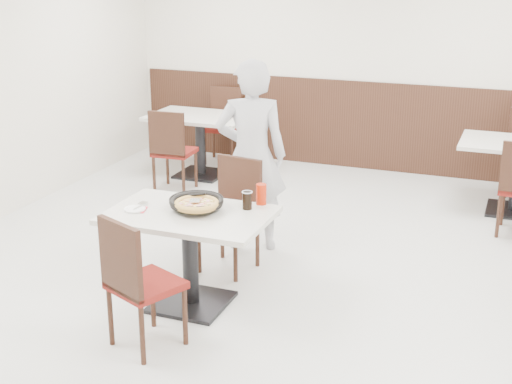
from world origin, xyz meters
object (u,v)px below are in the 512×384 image
(cola_glass, at_px, (247,201))
(bg_chair_left_near, at_px, (174,150))
(chair_far, at_px, (228,217))
(pizza_pan, at_px, (196,204))
(side_plate, at_px, (135,209))
(diner_person, at_px, (251,156))
(red_cup, at_px, (261,194))
(bg_chair_left_far, at_px, (222,126))
(chair_near, at_px, (146,282))
(main_table, at_px, (190,259))
(bg_table_left, at_px, (200,146))
(pizza, at_px, (197,206))

(cola_glass, relative_size, bg_chair_left_near, 0.14)
(chair_far, distance_m, pizza_pan, 0.69)
(chair_far, height_order, side_plate, chair_far)
(pizza_pan, distance_m, cola_glass, 0.38)
(side_plate, relative_size, diner_person, 0.09)
(red_cup, distance_m, bg_chair_left_near, 2.84)
(bg_chair_left_near, bearing_deg, bg_chair_left_far, 85.57)
(diner_person, distance_m, bg_chair_left_near, 1.94)
(side_plate, height_order, bg_chair_left_far, bg_chair_left_far)
(chair_far, relative_size, red_cup, 5.94)
(chair_near, relative_size, bg_chair_left_far, 1.00)
(chair_far, xyz_separation_m, cola_glass, (0.36, -0.47, 0.34))
(chair_far, relative_size, bg_chair_left_far, 1.00)
(main_table, distance_m, chair_far, 0.71)
(bg_table_left, xyz_separation_m, bg_chair_left_far, (0.00, 0.65, 0.10))
(chair_far, relative_size, pizza_pan, 2.42)
(pizza, bearing_deg, chair_far, 94.00)
(diner_person, bearing_deg, side_plate, 53.02)
(cola_glass, relative_size, bg_chair_left_far, 0.14)
(cola_glass, bearing_deg, bg_chair_left_far, 116.44)
(bg_chair_left_near, bearing_deg, cola_glass, -54.81)
(bg_table_left, bearing_deg, side_plate, -72.85)
(side_plate, xyz_separation_m, red_cup, (0.83, 0.47, 0.07))
(pizza, relative_size, bg_chair_left_near, 0.32)
(chair_far, bearing_deg, diner_person, -80.60)
(chair_near, xyz_separation_m, bg_chair_left_near, (-1.41, 3.14, 0.00))
(main_table, height_order, red_cup, red_cup)
(pizza, bearing_deg, bg_chair_left_far, 111.08)
(chair_far, height_order, bg_chair_left_near, same)
(main_table, xyz_separation_m, pizza, (0.06, 0.01, 0.44))
(pizza, height_order, diner_person, diner_person)
(pizza, relative_size, side_plate, 1.90)
(pizza, height_order, red_cup, red_cup)
(chair_far, distance_m, pizza, 0.77)
(chair_far, bearing_deg, red_cup, 151.06)
(red_cup, height_order, diner_person, diner_person)
(bg_chair_left_far, bearing_deg, chair_far, 108.91)
(diner_person, xyz_separation_m, bg_chair_left_far, (-1.40, 2.53, -0.39))
(cola_glass, distance_m, red_cup, 0.15)
(chair_near, relative_size, pizza, 3.15)
(chair_near, height_order, bg_chair_left_near, same)
(chair_far, xyz_separation_m, bg_table_left, (-1.41, 2.43, -0.10))
(cola_glass, bearing_deg, chair_far, 127.49)
(cola_glass, relative_size, bg_table_left, 0.11)
(bg_chair_left_near, bearing_deg, chair_far, -54.60)
(side_plate, distance_m, bg_table_left, 3.40)
(main_table, relative_size, bg_chair_left_far, 1.26)
(main_table, height_order, cola_glass, cola_glass)
(pizza, xyz_separation_m, bg_chair_left_near, (-1.48, 2.49, -0.34))
(chair_near, relative_size, chair_far, 1.00)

